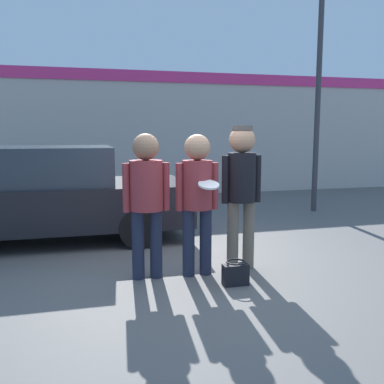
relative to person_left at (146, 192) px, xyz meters
name	(u,v)px	position (x,y,z in m)	size (l,w,h in m)	color
ground_plane	(205,271)	(0.75, 0.06, -1.07)	(56.00, 56.00, 0.00)	#5B5956
storefront_building	(135,133)	(0.75, 6.91, 0.68)	(24.00, 0.22, 3.44)	beige
person_left	(146,192)	(0.00, 0.00, 0.00)	(0.57, 0.40, 1.76)	#1E2338
person_middle_with_frisbee	(197,191)	(0.62, -0.05, -0.01)	(0.54, 0.56, 1.75)	#1E2338
person_right	(241,182)	(1.24, 0.07, 0.07)	(0.53, 0.36, 1.86)	#665B4C
parked_car_near	(39,194)	(-1.42, 2.28, -0.30)	(4.78, 1.96, 1.54)	black
street_lamp	(328,56)	(4.56, 3.52, 2.35)	(1.17, 0.35, 5.57)	#38383D
shrub	(26,185)	(-2.08, 6.26, -0.61)	(0.92, 0.92, 0.92)	#387A3D
handbag	(235,274)	(0.96, -0.51, -0.93)	(0.30, 0.23, 0.29)	black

